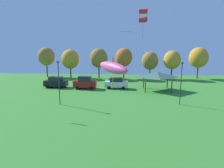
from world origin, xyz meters
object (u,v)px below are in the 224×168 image
treeline_tree_5 (172,60)px  parked_car_third_from_left (116,83)px  kite_flying_7 (143,15)px  kite_flying_2 (113,68)px  parked_car_leftmost (56,82)px  treeline_tree_1 (70,59)px  treeline_tree_4 (150,61)px  kite_flying_4 (120,37)px  light_post_0 (181,81)px  park_pavilion (157,75)px  light_post_1 (59,80)px  treeline_tree_3 (124,57)px  parked_car_second_from_left (85,83)px  treeline_tree_2 (99,58)px  treeline_tree_6 (199,58)px  treeline_tree_0 (46,57)px

treeline_tree_5 → parked_car_third_from_left: bearing=-135.7°
kite_flying_7 → treeline_tree_5: (9.19, 20.06, -8.13)m
kite_flying_2 → parked_car_leftmost: 28.99m
treeline_tree_1 → treeline_tree_4: size_ratio=1.08×
kite_flying_4 → light_post_0: size_ratio=0.37×
kite_flying_7 → park_pavilion: bearing=59.0°
kite_flying_4 → light_post_1: (-8.77, 2.72, -5.88)m
treeline_tree_3 → treeline_tree_5: treeline_tree_3 is taller
light_post_0 → kite_flying_2: bearing=-121.8°
treeline_tree_4 → parked_car_third_from_left: bearing=-119.6°
kite_flying_7 → kite_flying_2: bearing=-100.8°
parked_car_third_from_left → treeline_tree_1: treeline_tree_1 is taller
parked_car_second_from_left → light_post_1: light_post_1 is taller
parked_car_second_from_left → light_post_1: 11.59m
kite_flying_7 → parked_car_third_from_left: (-4.49, 6.72, -11.98)m
light_post_1 → treeline_tree_2: 25.53m
treeline_tree_5 → treeline_tree_6: 7.10m
parked_car_third_from_left → kite_flying_2: bearing=-85.4°
treeline_tree_1 → treeline_tree_4: bearing=2.0°
kite_flying_4 → parked_car_leftmost: 21.80m
kite_flying_4 → treeline_tree_3: 28.25m
parked_car_second_from_left → treeline_tree_2: 14.71m
treeline_tree_2 → kite_flying_4: bearing=-76.8°
treeline_tree_3 → treeline_tree_4: treeline_tree_3 is taller
treeline_tree_2 → treeline_tree_3: treeline_tree_3 is taller
light_post_1 → treeline_tree_0: bearing=115.4°
park_pavilion → light_post_0: bearing=-78.7°
parked_car_second_from_left → kite_flying_4: bearing=-62.6°
kite_flying_7 → treeline_tree_4: bearing=80.1°
park_pavilion → treeline_tree_1: size_ratio=0.81×
parked_car_second_from_left → treeline_tree_4: treeline_tree_4 is taller
treeline_tree_0 → treeline_tree_6: size_ratio=1.00×
kite_flying_4 → treeline_tree_2: size_ratio=0.29×
light_post_1 → treeline_tree_4: bearing=59.1°
park_pavilion → treeline_tree_5: size_ratio=0.84×
treeline_tree_2 → treeline_tree_4: 13.68m
kite_flying_2 → treeline_tree_6: size_ratio=0.43×
kite_flying_4 → treeline_tree_0: (-21.38, 29.32, -3.78)m
kite_flying_2 → light_post_0: (8.76, 14.11, -3.29)m
treeline_tree_6 → light_post_1: bearing=-136.9°
kite_flying_7 → treeline_tree_3: size_ratio=0.59×
parked_car_third_from_left → treeline_tree_6: treeline_tree_6 is taller
kite_flying_2 → treeline_tree_0: size_ratio=0.43×
kite_flying_7 → treeline_tree_4: size_ratio=0.67×
treeline_tree_2 → treeline_tree_6: (26.10, 1.11, 0.14)m
kite_flying_7 → treeline_tree_4: (3.70, 21.17, -8.44)m
park_pavilion → parked_car_leftmost: bearing=176.6°
light_post_0 → treeline_tree_6: 27.60m
treeline_tree_2 → treeline_tree_3: bearing=-1.0°
kite_flying_7 → treeline_tree_6: size_ratio=0.58×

